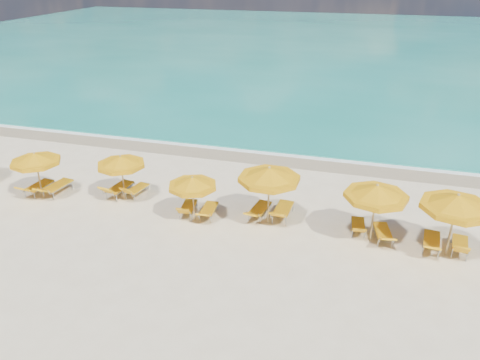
# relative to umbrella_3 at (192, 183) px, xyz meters

# --- Properties ---
(ground_plane) EXTENTS (120.00, 120.00, 0.00)m
(ground_plane) POSITION_rel_umbrella_3_xyz_m (1.47, 0.48, -1.77)
(ground_plane) COLOR beige
(ocean) EXTENTS (120.00, 80.00, 0.30)m
(ocean) POSITION_rel_umbrella_3_xyz_m (1.47, 48.48, -1.77)
(ocean) COLOR #167E6F
(ocean) RESTS_ON ground
(wet_sand_band) EXTENTS (120.00, 2.60, 0.01)m
(wet_sand_band) POSITION_rel_umbrella_3_xyz_m (1.47, 7.88, -1.77)
(wet_sand_band) COLOR tan
(wet_sand_band) RESTS_ON ground
(foam_line) EXTENTS (120.00, 1.20, 0.03)m
(foam_line) POSITION_rel_umbrella_3_xyz_m (1.47, 8.68, -1.77)
(foam_line) COLOR white
(foam_line) RESTS_ON ground
(whitecap_near) EXTENTS (14.00, 0.36, 0.05)m
(whitecap_near) POSITION_rel_umbrella_3_xyz_m (-4.53, 17.48, -1.77)
(whitecap_near) COLOR white
(whitecap_near) RESTS_ON ground
(whitecap_far) EXTENTS (18.00, 0.30, 0.05)m
(whitecap_far) POSITION_rel_umbrella_3_xyz_m (9.47, 24.48, -1.77)
(whitecap_far) COLOR white
(whitecap_far) RESTS_ON ground
(umbrella_1) EXTENTS (2.53, 2.53, 2.26)m
(umbrella_1) POSITION_rel_umbrella_3_xyz_m (-7.62, 0.14, 0.15)
(umbrella_1) COLOR tan
(umbrella_1) RESTS_ON ground
(umbrella_2) EXTENTS (2.46, 2.46, 2.21)m
(umbrella_2) POSITION_rel_umbrella_3_xyz_m (-3.79, 0.98, 0.11)
(umbrella_2) COLOR tan
(umbrella_2) RESTS_ON ground
(umbrella_3) EXTENTS (2.13, 2.13, 2.08)m
(umbrella_3) POSITION_rel_umbrella_3_xyz_m (0.00, 0.00, 0.00)
(umbrella_3) COLOR tan
(umbrella_3) RESTS_ON ground
(umbrella_4) EXTENTS (3.39, 3.39, 2.60)m
(umbrella_4) POSITION_rel_umbrella_3_xyz_m (3.06, 0.67, 0.44)
(umbrella_4) COLOR tan
(umbrella_4) RESTS_ON ground
(umbrella_5) EXTENTS (2.69, 2.69, 2.48)m
(umbrella_5) POSITION_rel_umbrella_3_xyz_m (7.25, 0.44, 0.34)
(umbrella_5) COLOR tan
(umbrella_5) RESTS_ON ground
(umbrella_6) EXTENTS (2.88, 2.88, 2.60)m
(umbrella_6) POSITION_rel_umbrella_3_xyz_m (10.01, 0.14, 0.45)
(umbrella_6) COLOR tan
(umbrella_6) RESTS_ON ground
(lounger_1_left) EXTENTS (0.78, 1.91, 0.80)m
(lounger_1_left) POSITION_rel_umbrella_3_xyz_m (-8.02, 0.41, -1.55)
(lounger_1_left) COLOR #A5A8AD
(lounger_1_left) RESTS_ON ground
(lounger_1_right) EXTENTS (0.89, 2.05, 0.77)m
(lounger_1_right) POSITION_rel_umbrella_3_xyz_m (-7.15, 0.65, -1.54)
(lounger_1_right) COLOR #A5A8AD
(lounger_1_right) RESTS_ON ground
(lounger_2_left) EXTENTS (0.90, 1.96, 0.89)m
(lounger_2_left) POSITION_rel_umbrella_3_xyz_m (-4.23, 1.27, -1.53)
(lounger_2_left) COLOR #A5A8AD
(lounger_2_left) RESTS_ON ground
(lounger_2_right) EXTENTS (0.81, 1.66, 0.79)m
(lounger_2_right) POSITION_rel_umbrella_3_xyz_m (-3.43, 1.47, -1.57)
(lounger_2_right) COLOR #A5A8AD
(lounger_2_right) RESTS_ON ground
(lounger_3_left) EXTENTS (0.79, 1.72, 0.82)m
(lounger_3_left) POSITION_rel_umbrella_3_xyz_m (-0.44, 0.44, -1.56)
(lounger_3_left) COLOR #A5A8AD
(lounger_3_left) RESTS_ON ground
(lounger_3_right) EXTENTS (0.67, 1.76, 0.68)m
(lounger_3_right) POSITION_rel_umbrella_3_xyz_m (0.47, 0.51, -1.57)
(lounger_3_right) COLOR #A5A8AD
(lounger_3_right) RESTS_ON ground
(lounger_4_left) EXTENTS (0.86, 1.93, 0.69)m
(lounger_4_left) POSITION_rel_umbrella_3_xyz_m (2.58, 1.12, -1.55)
(lounger_4_left) COLOR #A5A8AD
(lounger_4_left) RESTS_ON ground
(lounger_4_right) EXTENTS (0.76, 2.03, 0.86)m
(lounger_4_right) POSITION_rel_umbrella_3_xyz_m (3.57, 1.24, -1.53)
(lounger_4_right) COLOR #A5A8AD
(lounger_4_right) RESTS_ON ground
(lounger_5_left) EXTENTS (0.66, 1.63, 0.71)m
(lounger_5_left) POSITION_rel_umbrella_3_xyz_m (6.74, 0.93, -1.58)
(lounger_5_left) COLOR #A5A8AD
(lounger_5_left) RESTS_ON ground
(lounger_5_right) EXTENTS (0.90, 1.86, 0.72)m
(lounger_5_right) POSITION_rel_umbrella_3_xyz_m (7.70, 0.61, -1.56)
(lounger_5_right) COLOR #A5A8AD
(lounger_5_right) RESTS_ON ground
(lounger_6_left) EXTENTS (0.80, 1.92, 0.76)m
(lounger_6_left) POSITION_rel_umbrella_3_xyz_m (9.49, 0.42, -1.55)
(lounger_6_left) COLOR #A5A8AD
(lounger_6_left) RESTS_ON ground
(lounger_6_right) EXTENTS (0.77, 1.71, 0.82)m
(lounger_6_right) POSITION_rel_umbrella_3_xyz_m (10.50, 0.48, -1.56)
(lounger_6_right) COLOR #A5A8AD
(lounger_6_right) RESTS_ON ground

